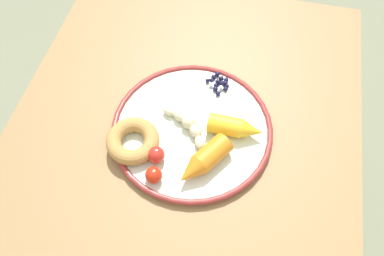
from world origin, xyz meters
TOP-DOWN VIEW (x-y plane):
  - ground_plane at (0.00, 0.00)m, footprint 6.00×6.00m
  - dining_table at (0.00, 0.00)m, footprint 0.93×0.73m
  - plate at (0.01, -0.02)m, footprint 0.33×0.33m
  - banana at (0.01, -0.01)m, footprint 0.09×0.11m
  - carrot_orange at (-0.07, -0.06)m, footprint 0.12×0.10m
  - carrot_yellow at (0.02, -0.11)m, footprint 0.04×0.11m
  - donut at (-0.05, 0.09)m, footprint 0.11×0.11m
  - blueberry_pile at (0.13, -0.05)m, footprint 0.06×0.06m
  - tomato_near at (-0.11, 0.03)m, footprint 0.03×0.03m
  - tomato_mid at (-0.07, 0.03)m, footprint 0.03×0.03m

SIDE VIEW (x-z plane):
  - ground_plane at x=0.00m, z-range 0.00..0.00m
  - dining_table at x=0.00m, z-range 0.25..0.95m
  - plate at x=0.01m, z-range 0.70..0.72m
  - blueberry_pile at x=0.13m, z-range 0.71..0.73m
  - banana at x=0.01m, z-range 0.71..0.74m
  - donut at x=-0.05m, z-range 0.72..0.75m
  - tomato_near at x=-0.11m, z-range 0.72..0.75m
  - tomato_mid at x=-0.07m, z-range 0.72..0.75m
  - carrot_yellow at x=0.02m, z-range 0.72..0.76m
  - carrot_orange at x=-0.07m, z-range 0.72..0.76m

